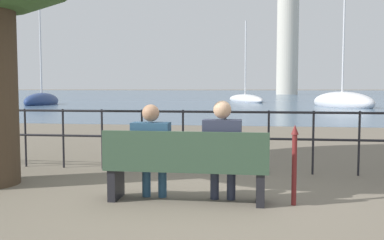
% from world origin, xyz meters
% --- Properties ---
extents(ground_plane, '(1000.00, 1000.00, 0.00)m').
position_xyz_m(ground_plane, '(0.00, 0.00, 0.00)').
color(ground_plane, '#706656').
extents(harbor_water, '(600.00, 300.00, 0.01)m').
position_xyz_m(harbor_water, '(0.00, 160.91, 0.00)').
color(harbor_water, '#47607A').
rests_on(harbor_water, ground_plane).
extents(park_bench, '(2.03, 0.45, 0.90)m').
position_xyz_m(park_bench, '(0.00, -0.07, 0.44)').
color(park_bench, '#334C38').
rests_on(park_bench, ground_plane).
extents(seated_person_left, '(0.48, 0.35, 1.22)m').
position_xyz_m(seated_person_left, '(-0.45, 0.01, 0.67)').
color(seated_person_left, navy).
rests_on(seated_person_left, ground_plane).
extents(seated_person_right, '(0.47, 0.35, 1.27)m').
position_xyz_m(seated_person_right, '(0.45, 0.01, 0.70)').
color(seated_person_right, '#2D3347').
rests_on(seated_person_right, ground_plane).
extents(promenade_railing, '(12.29, 0.04, 1.05)m').
position_xyz_m(promenade_railing, '(0.00, 1.94, 0.69)').
color(promenade_railing, black).
rests_on(promenade_railing, ground_plane).
extents(closed_umbrella, '(0.09, 0.09, 0.98)m').
position_xyz_m(closed_umbrella, '(1.32, 0.01, 0.55)').
color(closed_umbrella, maroon).
rests_on(closed_umbrella, ground_plane).
extents(sailboat_0, '(2.10, 5.68, 8.94)m').
position_xyz_m(sailboat_0, '(-17.17, 29.40, 0.34)').
color(sailboat_0, navy).
rests_on(sailboat_0, ground_plane).
extents(sailboat_1, '(4.78, 8.76, 8.72)m').
position_xyz_m(sailboat_1, '(0.03, 39.85, 0.27)').
color(sailboat_1, silver).
rests_on(sailboat_1, ground_plane).
extents(sailboat_3, '(4.90, 7.33, 9.07)m').
position_xyz_m(sailboat_3, '(7.63, 28.92, 0.36)').
color(sailboat_3, silver).
rests_on(sailboat_3, ground_plane).
extents(harbor_lighthouse, '(4.93, 4.93, 26.45)m').
position_xyz_m(harbor_lighthouse, '(8.67, 96.46, 12.30)').
color(harbor_lighthouse, beige).
rests_on(harbor_lighthouse, ground_plane).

